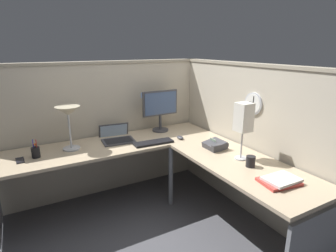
# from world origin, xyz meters

# --- Properties ---
(ground_plane) EXTENTS (6.80, 6.80, 0.00)m
(ground_plane) POSITION_xyz_m (0.00, 0.00, 0.00)
(ground_plane) COLOR #47474C
(cubicle_wall_back) EXTENTS (2.57, 0.12, 1.58)m
(cubicle_wall_back) POSITION_xyz_m (-0.36, 0.87, 0.79)
(cubicle_wall_back) COLOR #B7AD99
(cubicle_wall_back) RESTS_ON ground
(cubicle_wall_right) EXTENTS (0.12, 2.37, 1.58)m
(cubicle_wall_right) POSITION_xyz_m (0.87, -0.27, 0.79)
(cubicle_wall_right) COLOR #B7AD99
(cubicle_wall_right) RESTS_ON ground
(desk) EXTENTS (2.35, 2.15, 0.73)m
(desk) POSITION_xyz_m (-0.15, -0.05, 0.63)
(desk) COLOR tan
(desk) RESTS_ON ground
(monitor) EXTENTS (0.46, 0.20, 0.50)m
(monitor) POSITION_xyz_m (0.28, 0.64, 1.02)
(monitor) COLOR #38383D
(monitor) RESTS_ON desk
(laptop) EXTENTS (0.37, 0.41, 0.22)m
(laptop) POSITION_xyz_m (-0.30, 0.59, 0.75)
(laptop) COLOR #38383D
(laptop) RESTS_ON desk
(keyboard) EXTENTS (0.44, 0.16, 0.02)m
(keyboard) POSITION_xyz_m (0.00, 0.26, 0.74)
(keyboard) COLOR black
(keyboard) RESTS_ON desk
(computer_mouse) EXTENTS (0.06, 0.10, 0.03)m
(computer_mouse) POSITION_xyz_m (0.33, 0.25, 0.75)
(computer_mouse) COLOR #38383D
(computer_mouse) RESTS_ON desk
(desk_lamp_dome) EXTENTS (0.24, 0.24, 0.44)m
(desk_lamp_dome) POSITION_xyz_m (-0.80, 0.51, 1.09)
(desk_lamp_dome) COLOR #B7BABF
(desk_lamp_dome) RESTS_ON desk
(pen_cup) EXTENTS (0.08, 0.08, 0.18)m
(pen_cup) POSITION_xyz_m (-1.14, 0.45, 0.78)
(pen_cup) COLOR black
(pen_cup) RESTS_ON desk
(cell_phone) EXTENTS (0.07, 0.15, 0.01)m
(cell_phone) POSITION_xyz_m (-1.27, 0.43, 0.73)
(cell_phone) COLOR black
(cell_phone) RESTS_ON desk
(office_phone) EXTENTS (0.19, 0.21, 0.11)m
(office_phone) POSITION_xyz_m (0.48, -0.19, 0.77)
(office_phone) COLOR #38383D
(office_phone) RESTS_ON desk
(book_stack) EXTENTS (0.31, 0.25, 0.04)m
(book_stack) POSITION_xyz_m (0.45, -1.01, 0.75)
(book_stack) COLOR #BF3F38
(book_stack) RESTS_ON desk
(desk_lamp_paper) EXTENTS (0.13, 0.13, 0.53)m
(desk_lamp_paper) POSITION_xyz_m (0.53, -0.51, 1.11)
(desk_lamp_paper) COLOR #B7BABF
(desk_lamp_paper) RESTS_ON desk
(coffee_mug) EXTENTS (0.08, 0.08, 0.10)m
(coffee_mug) POSITION_xyz_m (0.48, -0.68, 0.78)
(coffee_mug) COLOR black
(coffee_mug) RESTS_ON desk
(wall_clock) EXTENTS (0.04, 0.22, 0.22)m
(wall_clock) POSITION_xyz_m (0.82, -0.34, 1.20)
(wall_clock) COLOR #B7BABF
(pinned_note_leftmost) EXTENTS (0.09, 0.00, 0.07)m
(pinned_note_leftmost) POSITION_xyz_m (0.15, 0.82, 1.16)
(pinned_note_leftmost) COLOR #99B7E5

